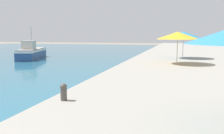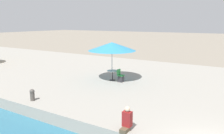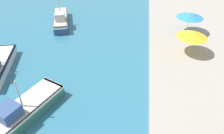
{
  "view_description": "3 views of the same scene",
  "coord_description": "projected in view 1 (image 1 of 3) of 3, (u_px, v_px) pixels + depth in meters",
  "views": [
    {
      "loc": [
        4.78,
        1.18,
        3.11
      ],
      "look_at": [
        1.5,
        13.57,
        1.47
      ],
      "focal_mm": 40.0,
      "sensor_mm": 36.0,
      "label": 1
    },
    {
      "loc": [
        -6.89,
        -0.04,
        4.91
      ],
      "look_at": [
        6.63,
        8.02,
        1.67
      ],
      "focal_mm": 35.0,
      "sensor_mm": 36.0,
      "label": 2
    },
    {
      "loc": [
        -1.43,
        -0.64,
        14.93
      ],
      "look_at": [
        -4.0,
        18.0,
        1.27
      ],
      "focal_mm": 35.0,
      "sensor_mm": 36.0,
      "label": 3
    }
  ],
  "objects": [
    {
      "name": "cafe_umbrella_striped",
      "position": [
        183.0,
        35.0,
        26.31
      ],
      "size": [
        3.59,
        3.59,
        2.82
      ],
      "color": "#B7B7B7",
      "rests_on": "quay_promenade"
    },
    {
      "name": "quay_promenade",
      "position": [
        202.0,
        56.0,
        33.88
      ],
      "size": [
        16.0,
        90.0,
        0.67
      ],
      "color": "gray",
      "rests_on": "ground_plane"
    },
    {
      "name": "mooring_bollard",
      "position": [
        64.0,
        91.0,
        9.35
      ],
      "size": [
        0.26,
        0.26,
        0.65
      ],
      "color": "#4C4742",
      "rests_on": "quay_promenade"
    },
    {
      "name": "cafe_umbrella_white",
      "position": [
        178.0,
        36.0,
        21.12
      ],
      "size": [
        3.57,
        3.57,
        2.72
      ],
      "color": "#B7B7B7",
      "rests_on": "quay_promenade"
    },
    {
      "name": "fishing_boat_far",
      "position": [
        32.0,
        52.0,
        32.69
      ],
      "size": [
        4.42,
        8.25,
        4.21
      ],
      "rotation": [
        0.0,
        0.0,
        0.31
      ],
      "color": "navy",
      "rests_on": "water_basin"
    }
  ]
}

